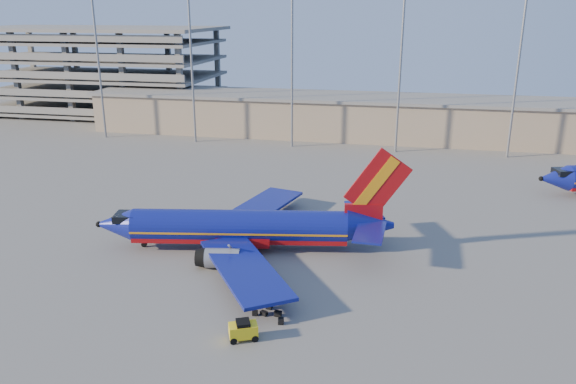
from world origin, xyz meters
TOP-DOWN VIEW (x-y plane):
  - ground at (0.00, 0.00)m, footprint 220.00×220.00m
  - terminal_building at (10.00, 58.00)m, footprint 122.00×16.00m
  - parking_garage at (-62.00, 74.05)m, footprint 62.00×32.00m
  - light_mast_row at (5.00, 46.00)m, footprint 101.60×1.60m
  - aircraft_main at (0.20, -3.41)m, footprint 34.53×32.93m
  - baggage_tug at (4.94, -21.06)m, footprint 2.68×2.21m
  - luggage_pile at (6.29, -17.14)m, footprint 3.06×2.76m

SIDE VIEW (x-z plane):
  - ground at x=0.00m, z-range 0.00..0.00m
  - luggage_pile at x=6.29m, z-range -0.04..0.51m
  - baggage_tug at x=4.94m, z-range 0.03..1.69m
  - aircraft_main at x=0.20m, z-range -3.37..8.40m
  - terminal_building at x=10.00m, z-range 0.07..8.57m
  - parking_garage at x=-62.00m, z-range 1.03..22.43m
  - light_mast_row at x=5.00m, z-range 3.23..31.88m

